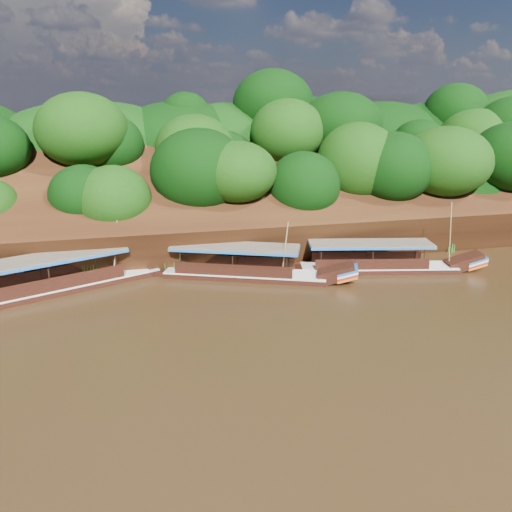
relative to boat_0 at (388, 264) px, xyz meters
The scene contains 6 objects.
ground 12.93m from the boat_0, 151.28° to the right, with size 160.00×160.00×0.00m, color black.
riverbank 20.08m from the boat_0, 124.46° to the left, with size 120.00×30.06×19.40m.
boat_0 is the anchor object (origin of this frame).
boat_1 10.98m from the boat_0, behind, with size 14.62×7.49×5.29m.
boat_2 24.62m from the boat_0, behind, with size 16.92×8.90×7.45m.
reeds 15.25m from the boat_0, 166.84° to the left, with size 49.92×2.12×2.06m.
Camera 1 is at (-8.02, -28.72, 13.35)m, focal length 35.00 mm.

